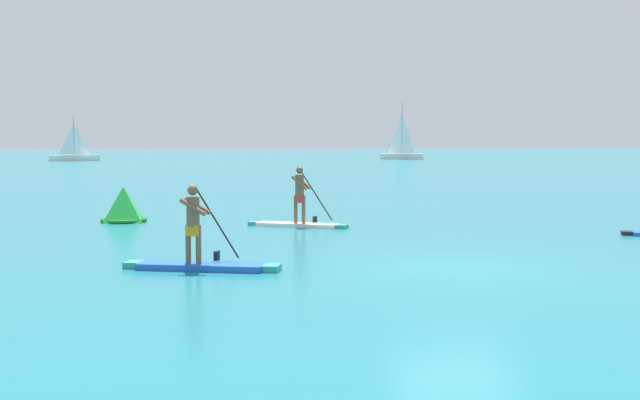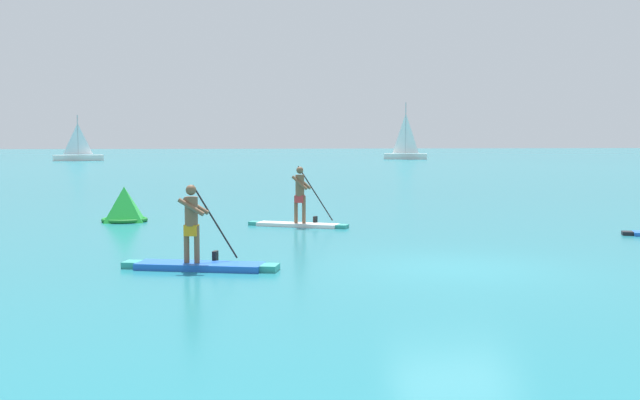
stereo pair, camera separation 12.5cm
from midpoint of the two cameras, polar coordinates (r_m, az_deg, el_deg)
ground at (r=15.83m, az=10.19°, el=-4.96°), size 440.00×440.00×0.00m
paddleboarder_near_left at (r=15.58m, az=-8.71°, el=-3.95°), size 3.14×1.46×1.70m
paddleboarder_mid_center at (r=22.97m, az=-1.38°, el=-0.94°), size 2.89×1.79×1.83m
race_marker_buoy at (r=25.11m, az=-14.11°, el=-0.45°), size 1.70×1.70×1.11m
sailboat_left_horizon at (r=101.50m, az=-17.40°, el=3.15°), size 6.23×2.90×5.73m
sailboat_right_horizon at (r=105.38m, az=6.37°, el=3.47°), size 5.97×3.54×7.67m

